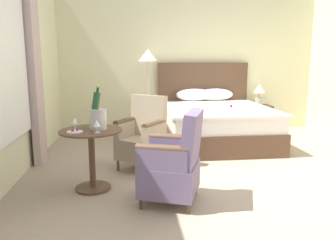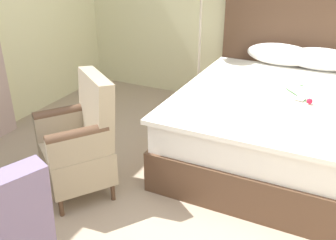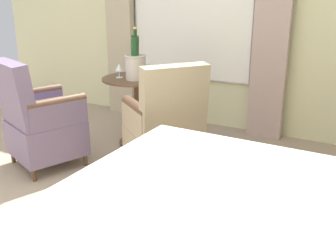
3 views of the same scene
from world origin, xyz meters
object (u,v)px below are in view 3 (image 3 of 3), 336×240
champagne_bucket (136,64)px  armchair_facing_bed (40,123)px  wine_glass_near_bucket (148,66)px  wine_glass_near_edge (119,68)px  snack_plate (137,73)px  side_table_round (138,103)px  armchair_by_window (166,129)px

champagne_bucket → armchair_facing_bed: 1.03m
armchair_facing_bed → wine_glass_near_bucket: bearing=155.9°
wine_glass_near_bucket → armchair_facing_bed: armchair_facing_bed is taller
wine_glass_near_edge → snack_plate: 0.26m
side_table_round → armchair_facing_bed: armchair_facing_bed is taller
wine_glass_near_bucket → snack_plate: bearing=-83.4°
side_table_round → armchair_by_window: bearing=48.0°
side_table_round → snack_plate: bearing=-145.4°
armchair_facing_bed → armchair_by_window: bearing=103.9°
wine_glass_near_edge → armchair_facing_bed: (0.79, -0.29, -0.38)m
side_table_round → champagne_bucket: bearing=26.4°
snack_plate → champagne_bucket: bearing=32.1°
armchair_by_window → snack_plate: bearing=-134.3°
champagne_bucket → wine_glass_near_edge: champagne_bucket is taller
side_table_round → wine_glass_near_bucket: wine_glass_near_bucket is taller
champagne_bucket → armchair_by_window: bearing=50.1°
armchair_by_window → side_table_round: bearing=-132.0°
snack_plate → armchair_by_window: bearing=45.7°
champagne_bucket → snack_plate: bearing=-147.9°
armchair_facing_bed → wine_glass_near_edge: bearing=159.7°
wine_glass_near_edge → snack_plate: wine_glass_near_edge is taller
side_table_round → armchair_by_window: 0.89m
wine_glass_near_bucket → snack_plate: size_ratio=0.81×
side_table_round → wine_glass_near_edge: 0.39m
side_table_round → wine_glass_near_bucket: 0.39m
wine_glass_near_bucket → wine_glass_near_edge: wine_glass_near_edge is taller
side_table_round → wine_glass_near_edge: wine_glass_near_edge is taller
champagne_bucket → wine_glass_near_bucket: champagne_bucket is taller
champagne_bucket → armchair_facing_bed: size_ratio=0.52×
side_table_round → wine_glass_near_edge: size_ratio=5.03×
champagne_bucket → armchair_by_window: 0.91m
snack_plate → armchair_facing_bed: bearing=-18.2°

